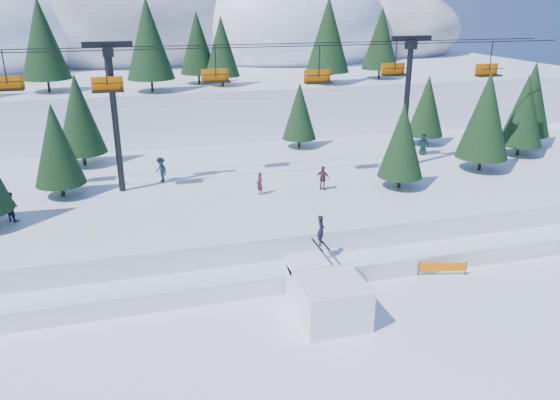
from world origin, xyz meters
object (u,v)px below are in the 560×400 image
object	(u,v)px
jump_kicker	(328,294)
banner_far	(437,256)
chairlift	(270,88)
banner_near	(443,267)

from	to	relation	value
jump_kicker	banner_far	distance (m)	9.28
jump_kicker	banner_far	bearing A→B (deg)	23.13
banner_far	jump_kicker	bearing A→B (deg)	-156.87
jump_kicker	chairlift	bearing A→B (deg)	85.91
jump_kicker	banner_far	xyz separation A→B (m)	(8.51, 3.64, -0.67)
chairlift	banner_near	bearing A→B (deg)	-62.86
banner_near	banner_far	world-z (taller)	same
jump_kicker	banner_near	world-z (taller)	jump_kicker
chairlift	banner_far	xyz separation A→B (m)	(7.39, -12.02, -8.78)
jump_kicker	banner_near	bearing A→B (deg)	15.20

